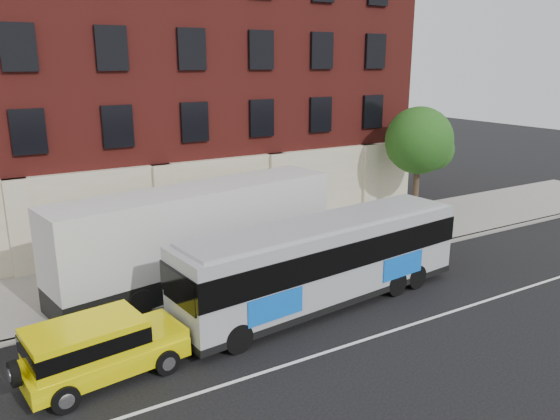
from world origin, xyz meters
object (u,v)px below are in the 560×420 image
street_tree (420,143)px  city_bus (324,259)px  shipping_container (200,237)px  yellow_suv (97,347)px

street_tree → city_bus: size_ratio=0.53×
shipping_container → street_tree: bearing=8.1°
shipping_container → yellow_suv: bearing=-135.9°
city_bus → yellow_suv: (-8.29, -0.90, -0.73)m
yellow_suv → shipping_container: shipping_container is taller
city_bus → yellow_suv: city_bus is taller
street_tree → shipping_container: street_tree is taller
city_bus → shipping_container: shipping_container is taller
street_tree → yellow_suv: 20.24m
yellow_suv → shipping_container: size_ratio=0.40×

